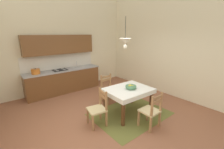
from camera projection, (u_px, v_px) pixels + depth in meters
name	position (u px, v px, depth m)	size (l,w,h in m)	color
ground_plane	(112.00, 119.00, 4.12)	(6.01, 6.61, 0.10)	#935B42
wall_back	(64.00, 39.00, 5.85)	(6.01, 0.12, 4.07)	beige
wall_right	(173.00, 40.00, 5.23)	(0.12, 6.61, 4.07)	beige
area_rug	(130.00, 114.00, 4.29)	(2.10, 1.60, 0.01)	olive
kitchen_cabinetry	(63.00, 70.00, 5.77)	(2.85, 0.63, 2.20)	brown
dining_table	(128.00, 93.00, 4.20)	(1.29, 1.03, 0.75)	#56331C
dining_chair_tv_side	(98.00, 109.00, 3.69)	(0.49, 0.49, 0.93)	#D1BC89
dining_chair_camera_side	(151.00, 111.00, 3.58)	(0.42, 0.42, 0.93)	#D1BC89
dining_chair_kitchen_side	(108.00, 89.00, 4.98)	(0.44, 0.44, 0.93)	#D1BC89
fruit_bowl	(131.00, 87.00, 4.14)	(0.30, 0.30, 0.12)	#4C7F5B
pendant_lamp	(125.00, 41.00, 3.87)	(0.32, 0.32, 0.80)	black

